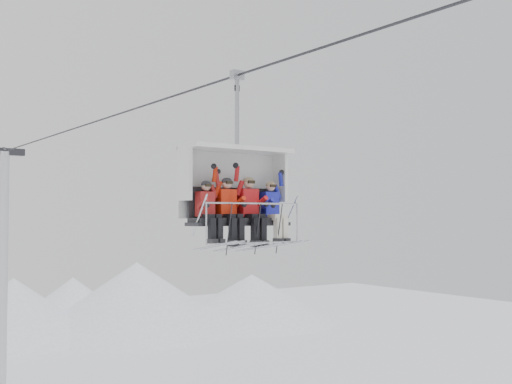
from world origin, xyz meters
TOP-DOWN VIEW (x-y plane):
  - lift_tower_right at (0.00, 22.00)m, footprint 2.00×1.80m
  - haul_cable at (0.00, 0.00)m, footprint 0.06×50.00m
  - chairlift_carrier at (0.00, 0.90)m, footprint 2.67×1.17m
  - skier_far_left at (-0.88, 0.57)m, footprint 0.38×1.69m
  - skier_center_left at (-0.34, 0.58)m, footprint 0.42×1.69m
  - skier_center_right at (0.26, 0.59)m, footprint 0.43×1.69m
  - skier_far_right at (0.89, 0.58)m, footprint 0.40×1.69m

SIDE VIEW (x-z plane):
  - lift_tower_right at x=0.00m, z-range -0.96..12.52m
  - skier_far_left at x=-0.88m, z-range 9.42..10.94m
  - skier_far_right at x=0.89m, z-range 9.41..10.99m
  - skier_center_left at x=-0.34m, z-range 9.39..11.04m
  - skier_center_right at x=0.26m, z-range 9.38..11.09m
  - chairlift_carrier at x=0.00m, z-range 8.75..12.73m
  - haul_cable at x=0.00m, z-range 13.27..13.33m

